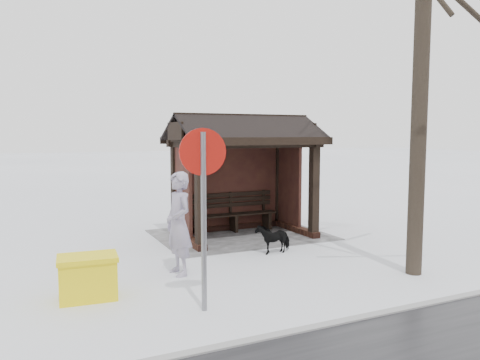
{
  "coord_description": "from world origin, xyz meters",
  "views": [
    {
      "loc": [
        5.04,
        10.52,
        2.59
      ],
      "look_at": [
        0.48,
        0.8,
        1.53
      ],
      "focal_mm": 35.0,
      "sensor_mm": 36.0,
      "label": 1
    }
  ],
  "objects_px": {
    "bus_shelter": "(241,151)",
    "road_sign": "(203,182)",
    "pedestrian": "(179,224)",
    "dog": "(273,238)",
    "grit_bin": "(88,277)"
  },
  "relations": [
    {
      "from": "pedestrian",
      "to": "bus_shelter",
      "type": "bearing_deg",
      "value": 127.29
    },
    {
      "from": "road_sign",
      "to": "bus_shelter",
      "type": "bearing_deg",
      "value": -112.26
    },
    {
      "from": "pedestrian",
      "to": "dog",
      "type": "bearing_deg",
      "value": 97.18
    },
    {
      "from": "grit_bin",
      "to": "road_sign",
      "type": "relative_size",
      "value": 0.36
    },
    {
      "from": "pedestrian",
      "to": "road_sign",
      "type": "height_order",
      "value": "road_sign"
    },
    {
      "from": "pedestrian",
      "to": "grit_bin",
      "type": "relative_size",
      "value": 1.99
    },
    {
      "from": "pedestrian",
      "to": "dog",
      "type": "distance_m",
      "value": 2.54
    },
    {
      "from": "bus_shelter",
      "to": "road_sign",
      "type": "height_order",
      "value": "bus_shelter"
    },
    {
      "from": "bus_shelter",
      "to": "grit_bin",
      "type": "xyz_separation_m",
      "value": [
        4.17,
        3.18,
        -1.81
      ]
    },
    {
      "from": "dog",
      "to": "grit_bin",
      "type": "bearing_deg",
      "value": -77.49
    },
    {
      "from": "road_sign",
      "to": "grit_bin",
      "type": "bearing_deg",
      "value": -30.14
    },
    {
      "from": "dog",
      "to": "road_sign",
      "type": "distance_m",
      "value": 3.93
    },
    {
      "from": "dog",
      "to": "bus_shelter",
      "type": "bearing_deg",
      "value": 171.46
    },
    {
      "from": "dog",
      "to": "grit_bin",
      "type": "xyz_separation_m",
      "value": [
        4.06,
        1.3,
        0.03
      ]
    },
    {
      "from": "pedestrian",
      "to": "road_sign",
      "type": "distance_m",
      "value": 2.09
    }
  ]
}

